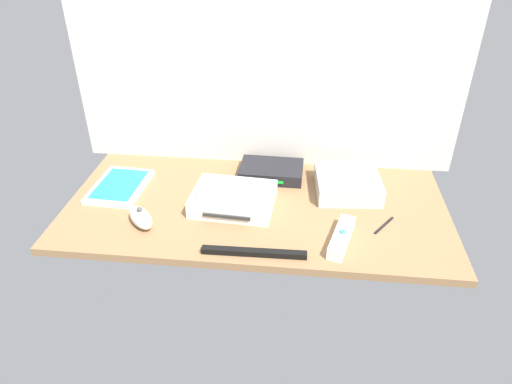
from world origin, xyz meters
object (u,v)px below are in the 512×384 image
Objects in this scene: network_router at (271,171)px; remote_classic_pad at (228,189)px; game_case at (120,186)px; remote_nunchuk at (141,217)px; remote_wand at (342,237)px; mini_computer at (348,183)px; game_console at (234,199)px; stylus_pen at (384,225)px; sensor_bar at (254,252)px.

network_router is 1.22× the size of remote_classic_pad.
remote_nunchuk is (11.33, -15.74, 1.28)cm from game_case.
remote_classic_pad reaches higher than network_router.
remote_wand is at bearing -55.81° from network_router.
mini_computer is at bearing 98.69° from remote_wand.
remote_classic_pad is (-1.29, -0.25, 3.21)cm from game_console.
game_case is 71.85cm from stylus_pen.
game_case reaches higher than stylus_pen.
game_case is 47.25cm from sensor_bar.
game_console is 1.47× the size of remote_classic_pad.
remote_classic_pad is 21.51cm from sensor_bar.
remote_nunchuk is 1.16× the size of stylus_pen.
game_console is 18.79cm from network_router.
sensor_bar is (7.56, -19.28, -1.50)cm from game_console.
remote_classic_pad reaches higher than mini_computer.
remote_nunchuk is at bearing -136.38° from network_router.
remote_nunchuk reaches higher than sensor_bar.
sensor_bar is 2.67× the size of stylus_pen.
sensor_bar is at bearing -154.58° from stylus_pen.
network_router is 0.76× the size of sensor_bar.
remote_classic_pad is at bearing 171.77° from remote_wand.
game_console is at bearing 110.28° from sensor_bar.
stylus_pen is (71.17, -9.82, -0.41)cm from game_case.
game_console is 2.45× the size of stylus_pen.
sensor_bar is (-19.88, -6.69, -0.81)cm from remote_wand.
game_console is 38.61cm from stylus_pen.
sensor_bar is (-22.44, -29.80, -1.94)cm from mini_computer.
remote_classic_pad reaches higher than remote_nunchuk.
game_console reaches higher than sensor_bar.
remote_nunchuk is 0.44× the size of sensor_bar.
mini_computer is (30.00, 10.52, 0.44)cm from game_console.
remote_wand reaches higher than game_case.
mini_computer is 17.46cm from stylus_pen.
remote_wand is 1.01× the size of remote_classic_pad.
sensor_bar is at bearing -56.84° from remote_nunchuk.
remote_wand is at bearing 17.47° from sensor_bar.
remote_nunchuk reaches higher than network_router.
remote_wand is at bearing -42.56° from remote_nunchuk.
mini_computer is at bearing -17.95° from remote_nunchuk.
remote_classic_pad is at bearing -13.19° from remote_nunchuk.
sensor_bar is (40.45, -24.43, -0.06)cm from game_case.
mini_computer is at bearing 118.59° from stylus_pen.
game_console is 2.10× the size of remote_nunchuk.
mini_computer is 1.22× the size of remote_classic_pad.
network_router is at bearing 144.25° from stylus_pen.
game_case is at bearing -162.98° from network_router.
game_console is 24.02cm from remote_nunchuk.
game_case is 0.82× the size of sensor_bar.
network_router is at bearing 1.98° from remote_nunchuk.
mini_computer reaches higher than remote_nunchuk.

